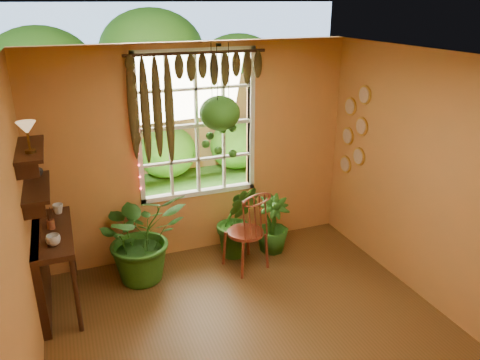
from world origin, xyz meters
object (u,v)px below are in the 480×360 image
Objects in this scene: potted_plant_left at (142,235)px; potted_plant_mid at (238,221)px; windsor_chair at (247,242)px; counter_ledge at (45,262)px; hanging_basket at (220,115)px.

potted_plant_left is 1.14× the size of potted_plant_mid.
potted_plant_mid is (-0.00, 0.32, 0.15)m from windsor_chair.
potted_plant_left is (1.06, 0.19, 0.02)m from counter_ledge.
counter_ledge is 1.08m from potted_plant_left.
hanging_basket is at bearing 99.48° from windsor_chair.
hanging_basket is at bearing 9.63° from potted_plant_left.
potted_plant_mid is at bearing -24.43° from hanging_basket.
potted_plant_left is at bearing -175.78° from potted_plant_mid.
potted_plant_left is (-1.24, 0.23, 0.22)m from windsor_chair.
potted_plant_mid is at bearing 7.00° from counter_ledge.
windsor_chair is at bearing -64.70° from hanging_basket.
hanging_basket reaches higher than windsor_chair.
windsor_chair is 1.21× the size of potted_plant_mid.
windsor_chair is 1.60m from hanging_basket.
potted_plant_left is 1.24m from potted_plant_mid.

